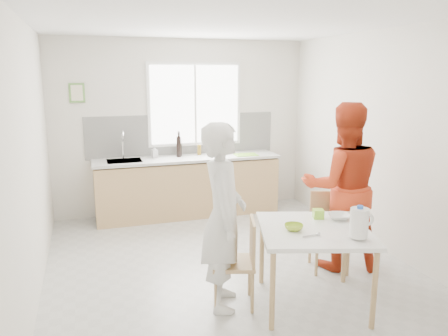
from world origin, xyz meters
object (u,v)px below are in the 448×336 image
at_px(dining_table, 314,236).
at_px(chair_left, 240,258).
at_px(person_white, 223,217).
at_px(bowl_white, 339,217).
at_px(person_red, 342,187).
at_px(wine_bottle_b, 179,146).
at_px(wine_bottle_a, 179,147).
at_px(chair_far, 328,227).
at_px(milk_jug, 360,222).
at_px(bowl_green, 294,227).

xyz_separation_m(dining_table, chair_left, (-0.66, 0.20, -0.22)).
bearing_deg(person_white, bowl_white, -77.68).
distance_m(dining_table, person_red, 1.01).
xyz_separation_m(person_white, bowl_white, (1.17, -0.09, -0.09)).
bearing_deg(person_red, wine_bottle_b, -45.71).
height_order(dining_table, person_red, person_red).
bearing_deg(dining_table, person_red, 43.02).
bearing_deg(person_red, person_white, 32.32).
distance_m(person_red, wine_bottle_a, 2.77).
height_order(dining_table, person_white, person_white).
relative_size(person_red, bowl_white, 8.78).
xyz_separation_m(chair_far, bowl_white, (-0.21, -0.53, 0.31)).
relative_size(person_red, wine_bottle_a, 5.85).
bearing_deg(dining_table, chair_left, 163.27).
height_order(dining_table, chair_far, chair_far).
relative_size(chair_far, person_red, 0.46).
bearing_deg(wine_bottle_b, wine_bottle_a, -109.34).
distance_m(milk_jug, wine_bottle_a, 3.55).
bearing_deg(chair_far, chair_left, -141.79).
bearing_deg(bowl_white, person_white, 175.59).
xyz_separation_m(chair_left, bowl_white, (1.02, -0.04, 0.32)).
xyz_separation_m(chair_far, milk_jug, (-0.34, -1.04, 0.44)).
bearing_deg(wine_bottle_a, milk_jug, -76.06).
relative_size(bowl_green, wine_bottle_b, 0.58).
relative_size(dining_table, person_white, 0.70).
bearing_deg(bowl_white, chair_far, 68.22).
bearing_deg(milk_jug, wine_bottle_b, 119.81).
bearing_deg(milk_jug, dining_table, 139.30).
height_order(person_white, person_red, person_red).
relative_size(dining_table, wine_bottle_a, 3.86).
xyz_separation_m(milk_jug, wine_bottle_a, (-0.85, 3.44, 0.17)).
xyz_separation_m(chair_left, bowl_green, (0.45, -0.19, 0.32)).
bearing_deg(bowl_green, chair_far, 40.84).
distance_m(dining_table, chair_left, 0.72).
height_order(chair_left, wine_bottle_a, wine_bottle_a).
height_order(chair_left, milk_jug, milk_jug).
height_order(bowl_green, wine_bottle_b, wine_bottle_b).
bearing_deg(person_white, wine_bottle_a, 13.01).
bearing_deg(bowl_green, person_red, 35.54).
height_order(person_white, wine_bottle_b, person_white).
bearing_deg(bowl_white, dining_table, -156.92).
bearing_deg(chair_far, wine_bottle_a, 133.15).
relative_size(person_white, person_red, 0.94).
xyz_separation_m(dining_table, bowl_white, (0.36, 0.15, 0.11)).
bearing_deg(chair_far, wine_bottle_b, 131.69).
bearing_deg(wine_bottle_a, bowl_white, -71.44).
bearing_deg(chair_far, dining_table, -113.23).
bearing_deg(person_white, chair_far, -55.69).
xyz_separation_m(chair_left, chair_far, (1.23, 0.48, 0.01)).
bearing_deg(person_red, wine_bottle_a, -44.22).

